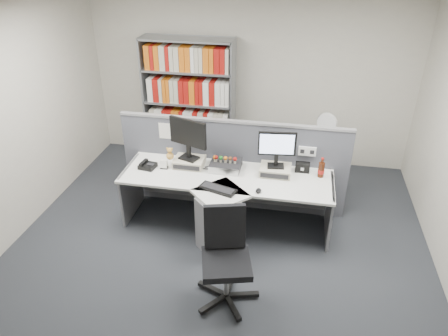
% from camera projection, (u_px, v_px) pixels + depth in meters
% --- Properties ---
extents(ground, '(5.50, 5.50, 0.00)m').
position_uv_depth(ground, '(213.00, 265.00, 4.81)').
color(ground, '#31343A').
rests_on(ground, ground).
extents(room_shell, '(5.04, 5.54, 2.72)m').
position_uv_depth(room_shell, '(211.00, 121.00, 3.93)').
color(room_shell, beige).
rests_on(room_shell, ground).
extents(partition, '(3.00, 0.08, 1.27)m').
position_uv_depth(partition, '(233.00, 164.00, 5.55)').
color(partition, '#54565F').
rests_on(partition, ground).
extents(desk, '(2.60, 1.20, 0.72)m').
position_uv_depth(desk, '(223.00, 203.00, 5.09)').
color(desk, white).
rests_on(desk, ground).
extents(monitor_riser_left, '(0.38, 0.31, 0.10)m').
position_uv_depth(monitor_riser_left, '(189.00, 162.00, 5.35)').
color(monitor_riser_left, beige).
rests_on(monitor_riser_left, desk).
extents(monitor_riser_right, '(0.38, 0.31, 0.10)m').
position_uv_depth(monitor_riser_right, '(275.00, 170.00, 5.17)').
color(monitor_riser_right, beige).
rests_on(monitor_riser_right, desk).
extents(monitor_left, '(0.51, 0.24, 0.54)m').
position_uv_depth(monitor_left, '(188.00, 136.00, 5.17)').
color(monitor_left, black).
rests_on(monitor_left, monitor_riser_left).
extents(monitor_right, '(0.45, 0.17, 0.46)m').
position_uv_depth(monitor_right, '(277.00, 146.00, 5.01)').
color(monitor_right, black).
rests_on(monitor_right, monitor_riser_right).
extents(desktop_pc, '(0.38, 0.34, 0.10)m').
position_uv_depth(desktop_pc, '(226.00, 165.00, 5.28)').
color(desktop_pc, black).
rests_on(desktop_pc, desk).
extents(figurines, '(0.31, 0.05, 0.09)m').
position_uv_depth(figurines, '(224.00, 159.00, 5.21)').
color(figurines, beige).
rests_on(figurines, desktop_pc).
extents(keyboard, '(0.47, 0.30, 0.03)m').
position_uv_depth(keyboard, '(218.00, 189.00, 4.86)').
color(keyboard, black).
rests_on(keyboard, desk).
extents(mouse, '(0.06, 0.10, 0.04)m').
position_uv_depth(mouse, '(258.00, 191.00, 4.82)').
color(mouse, black).
rests_on(mouse, desk).
extents(desk_phone, '(0.22, 0.21, 0.08)m').
position_uv_depth(desk_phone, '(147.00, 166.00, 5.31)').
color(desk_phone, black).
rests_on(desk_phone, desk).
extents(desk_calendar, '(0.10, 0.07, 0.12)m').
position_uv_depth(desk_calendar, '(164.00, 165.00, 5.29)').
color(desk_calendar, black).
rests_on(desk_calendar, desk).
extents(plush_toy, '(0.10, 0.10, 0.17)m').
position_uv_depth(plush_toy, '(170.00, 154.00, 5.27)').
color(plush_toy, gold).
rests_on(plush_toy, monitor_riser_left).
extents(speaker, '(0.18, 0.10, 0.12)m').
position_uv_depth(speaker, '(302.00, 167.00, 5.21)').
color(speaker, black).
rests_on(speaker, desk).
extents(cola_bottle, '(0.08, 0.08, 0.26)m').
position_uv_depth(cola_bottle, '(321.00, 170.00, 5.08)').
color(cola_bottle, '#3F190A').
rests_on(cola_bottle, desk).
extents(shelving_unit, '(1.41, 0.40, 2.00)m').
position_uv_depth(shelving_unit, '(189.00, 104.00, 6.56)').
color(shelving_unit, gray).
rests_on(shelving_unit, ground).
extents(filing_cabinet, '(0.45, 0.61, 0.70)m').
position_uv_depth(filing_cabinet, '(321.00, 165.00, 6.14)').
color(filing_cabinet, gray).
rests_on(filing_cabinet, ground).
extents(desk_fan, '(0.27, 0.17, 0.47)m').
position_uv_depth(desk_fan, '(327.00, 125.00, 5.82)').
color(desk_fan, white).
rests_on(desk_fan, filing_cabinet).
extents(office_chair, '(0.67, 0.64, 1.00)m').
position_uv_depth(office_chair, '(226.00, 254.00, 4.17)').
color(office_chair, silver).
rests_on(office_chair, ground).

